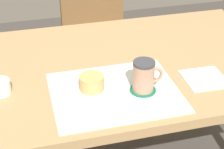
{
  "coord_description": "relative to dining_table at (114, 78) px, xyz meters",
  "views": [
    {
      "loc": [
        -0.33,
        -1.23,
        1.44
      ],
      "look_at": [
        -0.05,
        -0.16,
        0.76
      ],
      "focal_mm": 60.0,
      "sensor_mm": 36.0,
      "label": 1
    }
  ],
  "objects": [
    {
      "name": "pastry_plate",
      "position": [
        -0.12,
        -0.18,
        0.08
      ],
      "size": [
        0.17,
        0.17,
        0.01
      ],
      "primitive_type": "cylinder",
      "color": "white",
      "rests_on": "placemat"
    },
    {
      "name": "pastry",
      "position": [
        -0.12,
        -0.18,
        0.11
      ],
      "size": [
        0.08,
        0.08,
        0.05
      ],
      "primitive_type": "cylinder",
      "color": "#E0A860",
      "rests_on": "pastry_plate"
    },
    {
      "name": "coffee_mug",
      "position": [
        0.05,
        -0.22,
        0.13
      ],
      "size": [
        0.11,
        0.07,
        0.11
      ],
      "color": "tan",
      "rests_on": "coffee_coaster"
    },
    {
      "name": "dining_table",
      "position": [
        0.0,
        0.0,
        0.0
      ],
      "size": [
        1.39,
        0.82,
        0.71
      ],
      "color": "tan",
      "rests_on": "ground_plane"
    },
    {
      "name": "sugar_bowl",
      "position": [
        -0.43,
        -0.1,
        0.09
      ],
      "size": [
        0.07,
        0.07,
        0.05
      ],
      "primitive_type": "cylinder",
      "color": "white",
      "rests_on": "dining_table"
    },
    {
      "name": "wooden_chair",
      "position": [
        0.1,
        0.75,
        -0.13
      ],
      "size": [
        0.44,
        0.44,
        0.94
      ],
      "rotation": [
        0.0,
        0.0,
        3.19
      ],
      "color": "brown",
      "rests_on": "ground_plane"
    },
    {
      "name": "coffee_coaster",
      "position": [
        0.05,
        -0.22,
        0.07
      ],
      "size": [
        0.09,
        0.09,
        0.0
      ],
      "primitive_type": "cylinder",
      "color": "#196B4C",
      "rests_on": "placemat"
    },
    {
      "name": "paper_napkin",
      "position": [
        0.29,
        -0.2,
        0.07
      ],
      "size": [
        0.15,
        0.15,
        0.0
      ],
      "primitive_type": "cube",
      "rotation": [
        0.0,
        0.0,
        -0.03
      ],
      "color": "white",
      "rests_on": "dining_table"
    },
    {
      "name": "placemat",
      "position": [
        -0.05,
        -0.2,
        0.07
      ],
      "size": [
        0.44,
        0.36,
        0.0
      ],
      "primitive_type": "cube",
      "color": "silver",
      "rests_on": "dining_table"
    }
  ]
}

